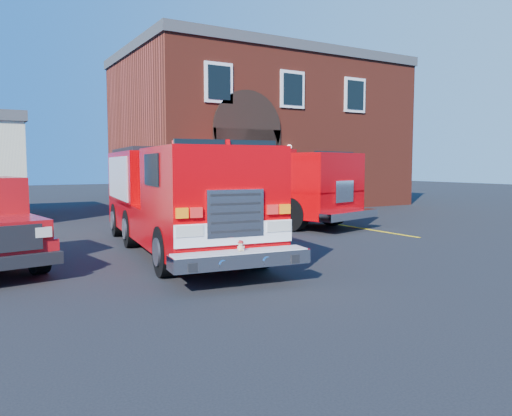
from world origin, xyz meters
TOP-DOWN VIEW (x-y plane):
  - ground at (0.00, 0.00)m, footprint 100.00×100.00m
  - parking_stripe_near at (6.50, 1.00)m, footprint 0.12×3.00m
  - parking_stripe_mid at (6.50, 4.00)m, footprint 0.12×3.00m
  - parking_stripe_far at (6.50, 7.00)m, footprint 0.12×3.00m
  - fire_station at (8.99, 13.98)m, footprint 15.20×10.20m
  - fire_engine at (-1.07, 1.28)m, footprint 3.61×9.53m
  - secondary_truck at (4.21, 6.19)m, footprint 5.18×9.56m

SIDE VIEW (x-z plane):
  - ground at x=0.00m, z-range 0.00..0.00m
  - parking_stripe_near at x=6.50m, z-range 0.00..0.01m
  - parking_stripe_mid at x=6.50m, z-range 0.00..0.01m
  - parking_stripe_far at x=6.50m, z-range 0.00..0.01m
  - fire_engine at x=-1.07m, z-range 0.05..2.92m
  - secondary_truck at x=4.21m, z-range 0.13..3.10m
  - fire_station at x=8.99m, z-range 0.03..8.48m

